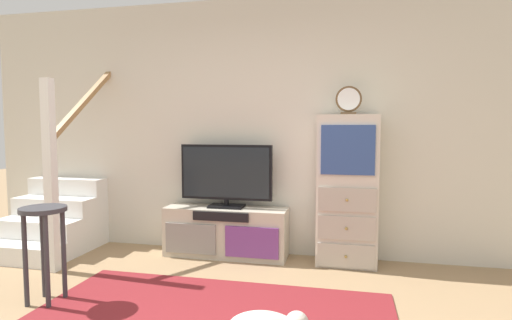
% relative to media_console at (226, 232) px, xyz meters
% --- Properties ---
extents(back_wall, '(6.40, 0.12, 2.70)m').
position_rel_media_console_xyz_m(back_wall, '(0.30, 0.27, 1.09)').
color(back_wall, beige).
rests_on(back_wall, ground_plane).
extents(media_console, '(1.29, 0.38, 0.51)m').
position_rel_media_console_xyz_m(media_console, '(0.00, 0.00, 0.00)').
color(media_console, '#BCB29E').
rests_on(media_console, ground_plane).
extents(television, '(0.97, 0.22, 0.66)m').
position_rel_media_console_xyz_m(television, '(-0.00, 0.02, 0.61)').
color(television, black).
rests_on(television, media_console).
extents(side_cabinet, '(0.58, 0.38, 1.47)m').
position_rel_media_console_xyz_m(side_cabinet, '(1.23, 0.01, 0.48)').
color(side_cabinet, beige).
rests_on(side_cabinet, ground_plane).
extents(desk_clock, '(0.25, 0.08, 0.27)m').
position_rel_media_console_xyz_m(desk_clock, '(1.23, -0.00, 1.35)').
color(desk_clock, '#4C3823').
rests_on(desk_clock, side_cabinet).
extents(staircase, '(1.00, 1.36, 2.20)m').
position_rel_media_console_xyz_m(staircase, '(-1.94, 0.01, 0.11)').
color(staircase, white).
rests_on(staircase, ground_plane).
extents(bar_stool_near, '(0.34, 0.34, 0.75)m').
position_rel_media_console_xyz_m(bar_stool_near, '(-1.02, -1.41, 0.29)').
color(bar_stool_near, '#333338').
rests_on(bar_stool_near, ground_plane).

